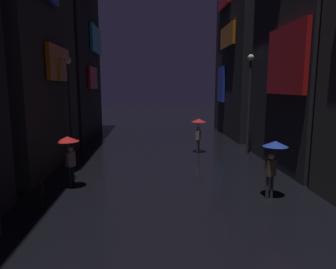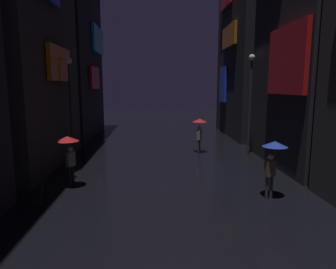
{
  "view_description": "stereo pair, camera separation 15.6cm",
  "coord_description": "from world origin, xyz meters",
  "px_view_note": "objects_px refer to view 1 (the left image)",
  "views": [
    {
      "loc": [
        -0.78,
        -2.53,
        4.06
      ],
      "look_at": [
        0.0,
        10.94,
        1.9
      ],
      "focal_mm": 32.0,
      "sensor_mm": 36.0,
      "label": 1
    },
    {
      "loc": [
        -0.63,
        -2.54,
        4.06
      ],
      "look_at": [
        0.0,
        10.94,
        1.9
      ],
      "focal_mm": 32.0,
      "sensor_mm": 36.0,
      "label": 2
    }
  ],
  "objects_px": {
    "bicycle_parked_at_storefront": "(43,192)",
    "streetlamp_right_far": "(249,94)",
    "pedestrian_midstreet_centre_red": "(199,126)",
    "pedestrian_far_right_blue": "(274,153)",
    "streetlamp_left_far": "(70,98)",
    "pedestrian_foreground_right_red": "(69,147)"
  },
  "relations": [
    {
      "from": "bicycle_parked_at_storefront",
      "to": "streetlamp_left_far",
      "type": "xyz_separation_m",
      "value": [
        -0.4,
        5.64,
        3.09
      ]
    },
    {
      "from": "pedestrian_far_right_blue",
      "to": "streetlamp_right_far",
      "type": "xyz_separation_m",
      "value": [
        1.34,
        7.01,
        1.99
      ]
    },
    {
      "from": "streetlamp_right_far",
      "to": "streetlamp_left_far",
      "type": "bearing_deg",
      "value": -172.07
    },
    {
      "from": "pedestrian_foreground_right_red",
      "to": "bicycle_parked_at_storefront",
      "type": "relative_size",
      "value": 1.2
    },
    {
      "from": "streetlamp_left_far",
      "to": "streetlamp_right_far",
      "type": "distance_m",
      "value": 10.1
    },
    {
      "from": "streetlamp_left_far",
      "to": "pedestrian_far_right_blue",
      "type": "bearing_deg",
      "value": -32.97
    },
    {
      "from": "pedestrian_foreground_right_red",
      "to": "streetlamp_right_far",
      "type": "bearing_deg",
      "value": 31.05
    },
    {
      "from": "bicycle_parked_at_storefront",
      "to": "streetlamp_right_far",
      "type": "xyz_separation_m",
      "value": [
        9.6,
        7.03,
        3.27
      ]
    },
    {
      "from": "pedestrian_foreground_right_red",
      "to": "streetlamp_left_far",
      "type": "bearing_deg",
      "value": 102.9
    },
    {
      "from": "bicycle_parked_at_storefront",
      "to": "streetlamp_right_far",
      "type": "distance_m",
      "value": 12.35
    },
    {
      "from": "pedestrian_midstreet_centre_red",
      "to": "bicycle_parked_at_storefront",
      "type": "relative_size",
      "value": 1.2
    },
    {
      "from": "pedestrian_foreground_right_red",
      "to": "bicycle_parked_at_storefront",
      "type": "distance_m",
      "value": 2.1
    },
    {
      "from": "pedestrian_foreground_right_red",
      "to": "streetlamp_right_far",
      "type": "xyz_separation_m",
      "value": [
        9.07,
        5.46,
        1.99
      ]
    },
    {
      "from": "pedestrian_far_right_blue",
      "to": "streetlamp_left_far",
      "type": "distance_m",
      "value": 10.48
    },
    {
      "from": "bicycle_parked_at_storefront",
      "to": "streetlamp_left_far",
      "type": "distance_m",
      "value": 6.44
    },
    {
      "from": "bicycle_parked_at_storefront",
      "to": "streetlamp_right_far",
      "type": "bearing_deg",
      "value": 36.22
    },
    {
      "from": "streetlamp_right_far",
      "to": "bicycle_parked_at_storefront",
      "type": "bearing_deg",
      "value": -143.78
    },
    {
      "from": "pedestrian_midstreet_centre_red",
      "to": "streetlamp_left_far",
      "type": "xyz_separation_m",
      "value": [
        -7.14,
        -2.08,
        1.81
      ]
    },
    {
      "from": "streetlamp_right_far",
      "to": "pedestrian_midstreet_centre_red",
      "type": "bearing_deg",
      "value": 166.54
    },
    {
      "from": "pedestrian_foreground_right_red",
      "to": "pedestrian_far_right_blue",
      "type": "bearing_deg",
      "value": -11.35
    },
    {
      "from": "pedestrian_midstreet_centre_red",
      "to": "bicycle_parked_at_storefront",
      "type": "bearing_deg",
      "value": -131.17
    },
    {
      "from": "pedestrian_foreground_right_red",
      "to": "streetlamp_right_far",
      "type": "height_order",
      "value": "streetlamp_right_far"
    }
  ]
}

